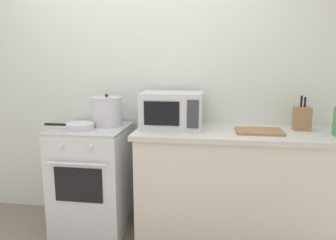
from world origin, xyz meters
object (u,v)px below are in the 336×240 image
Objects in this scene: frying_pan at (79,126)px; cutting_board at (259,131)px; microwave at (172,110)px; knife_block at (302,118)px; stock_pot at (107,111)px; stove at (93,178)px.

frying_pan is 1.45m from cutting_board.
microwave is 1.78× the size of knife_block.
stock_pot is at bearing -178.30° from knife_block.
knife_block is (0.35, 0.14, 0.09)m from cutting_board.
frying_pan reaches higher than stove.
stock_pot is 0.82× the size of frying_pan.
microwave is 0.72m from cutting_board.
stock_pot is 1.24× the size of knife_block.
stock_pot is 0.70× the size of microwave.
cutting_board is 1.28× the size of knife_block.
cutting_board is at bearing -6.36° from microwave.
frying_pan is at bearing -166.85° from microwave.
frying_pan reaches higher than cutting_board.
cutting_board is at bearing 3.83° from frying_pan.
stock_pot is 0.57m from microwave.
microwave is at bearing -176.63° from knife_block.
frying_pan is 0.78m from microwave.
stock_pot reaches higher than frying_pan.
stock_pot is at bearing 38.98° from stove.
knife_block is at bearing 4.64° from stove.
knife_block reaches higher than cutting_board.
stove is at bearing 57.44° from frying_pan.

